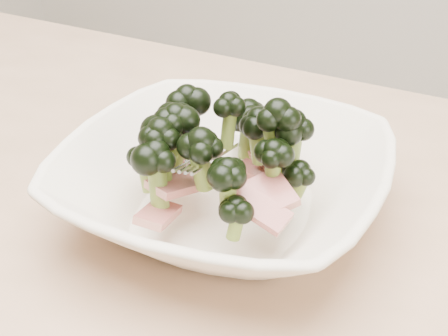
# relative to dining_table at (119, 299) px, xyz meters

# --- Properties ---
(dining_table) EXTENTS (1.20, 0.80, 0.75)m
(dining_table) POSITION_rel_dining_table_xyz_m (0.00, 0.00, 0.00)
(dining_table) COLOR tan
(dining_table) RESTS_ON ground
(broccoli_dish) EXTENTS (0.30, 0.30, 0.12)m
(broccoli_dish) POSITION_rel_dining_table_xyz_m (0.09, 0.05, 0.14)
(broccoli_dish) COLOR #F5E7CF
(broccoli_dish) RESTS_ON dining_table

